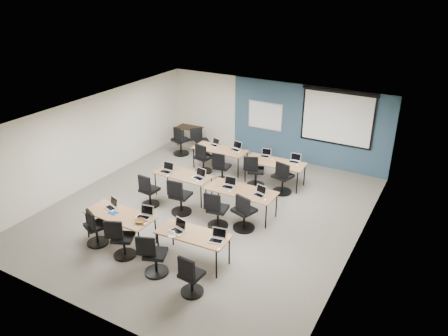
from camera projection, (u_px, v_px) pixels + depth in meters
The scene contains 58 objects.
floor at pixel (207, 210), 12.09m from camera, with size 8.00×9.00×0.02m, color #6B6354.
ceiling at pixel (205, 117), 10.97m from camera, with size 8.00×9.00×0.02m, color white.
wall_back at pixel (274, 119), 15.10m from camera, with size 8.00×0.04×2.70m, color beige.
wall_front at pixel (78, 254), 7.95m from camera, with size 8.00×0.04×2.70m, color beige.
wall_left at pixel (94, 140), 13.31m from camera, with size 0.04×9.00×2.70m, color beige.
wall_right at pixel (359, 202), 9.75m from camera, with size 0.04×9.00×2.70m, color beige.
blue_accent_panel at pixel (308, 125), 14.52m from camera, with size 5.50×0.04×2.70m, color #3D5977.
whiteboard at pixel (265, 116), 15.13m from camera, with size 1.28×0.03×0.98m.
projector_screen at pixel (338, 115), 13.82m from camera, with size 2.40×0.10×1.82m.
training_table_front_left at pixel (120, 216), 10.48m from camera, with size 1.76×0.73×0.73m.
training_table_front_right at pixel (193, 235), 9.72m from camera, with size 1.66×0.69×0.73m.
training_table_mid_left at pixel (183, 176), 12.53m from camera, with size 1.69×0.70×0.73m.
training_table_mid_right at pixel (241, 192), 11.62m from camera, with size 1.91×0.79×0.73m.
training_table_back_left at pixel (220, 150), 14.29m from camera, with size 1.79×0.75×0.73m.
training_table_back_right at pixel (275, 163), 13.32m from camera, with size 1.83×0.76×0.73m.
laptop_0 at pixel (112, 205), 10.74m from camera, with size 0.31×0.27×0.24m.
mouse_0 at pixel (112, 211), 10.58m from camera, with size 0.06×0.09×0.03m, color white.
task_chair_0 at pixel (95, 230), 10.41m from camera, with size 0.56×0.52×1.00m.
laptop_1 at pixel (145, 214), 10.33m from camera, with size 0.34×0.29×0.25m.
mouse_1 at pixel (145, 224), 10.04m from camera, with size 0.06×0.10×0.04m, color white.
task_chair_1 at pixel (121, 242), 9.97m from camera, with size 0.56×0.52×1.00m.
laptop_2 at pixel (178, 228), 9.79m from camera, with size 0.34×0.29×0.26m.
mouse_2 at pixel (179, 235), 9.61m from camera, with size 0.06×0.10×0.03m, color white.
task_chair_2 at pixel (153, 258), 9.39m from camera, with size 0.55×0.53×1.01m.
laptop_3 at pixel (217, 237), 9.44m from camera, with size 0.33×0.28×0.25m.
mouse_3 at pixel (219, 249), 9.12m from camera, with size 0.06×0.10×0.03m, color white.
task_chair_3 at pixel (190, 279), 8.80m from camera, with size 0.48×0.48×0.97m.
laptop_4 at pixel (167, 169), 12.64m from camera, with size 0.35×0.30×0.27m.
mouse_4 at pixel (168, 176), 12.38m from camera, with size 0.06×0.10×0.03m, color white.
task_chair_4 at pixel (149, 193), 12.14m from camera, with size 0.51×0.51×0.99m.
laptop_5 at pixel (199, 176), 12.26m from camera, with size 0.35×0.30×0.27m.
mouse_5 at pixel (197, 182), 12.03m from camera, with size 0.07×0.11×0.04m, color white.
task_chair_5 at pixel (180, 199), 11.76m from camera, with size 0.56×0.56×1.04m.
laptop_6 at pixel (229, 184), 11.77m from camera, with size 0.34×0.29×0.26m.
mouse_6 at pixel (230, 191), 11.52m from camera, with size 0.06×0.10×0.03m, color white.
task_chair_6 at pixel (216, 213), 11.12m from camera, with size 0.54×0.54×1.02m.
laptop_7 at pixel (260, 193), 11.33m from camera, with size 0.31×0.26×0.24m.
mouse_7 at pixel (265, 200), 11.10m from camera, with size 0.06×0.10×0.03m, color white.
task_chair_7 at pixel (244, 215), 11.01m from camera, with size 0.58×0.57×1.04m.
laptop_8 at pixel (215, 144), 14.54m from camera, with size 0.30×0.25×0.23m.
mouse_8 at pixel (215, 147), 14.36m from camera, with size 0.05×0.09×0.03m, color white.
task_chair_8 at pixel (203, 160), 14.17m from camera, with size 0.55×0.55×1.03m.
laptop_9 at pixel (236, 148), 14.18m from camera, with size 0.35×0.29×0.26m.
mouse_9 at pixel (239, 152), 13.98m from camera, with size 0.07×0.11×0.04m, color white.
task_chair_9 at pixel (221, 170), 13.57m from camera, with size 0.51×0.51×0.99m.
laptop_10 at pixel (265, 154), 13.69m from camera, with size 0.30×0.26×0.23m.
mouse_10 at pixel (272, 159), 13.46m from camera, with size 0.06×0.09×0.03m, color white.
task_chair_10 at pixel (255, 174), 13.26m from camera, with size 0.57×0.54×1.02m.
laptop_11 at pixel (295, 160), 13.29m from camera, with size 0.32×0.27×0.25m.
mouse_11 at pixel (297, 165), 13.05m from camera, with size 0.06×0.10×0.03m, color white.
task_chair_11 at pixel (282, 180), 12.83m from camera, with size 0.57×0.57×1.04m.
blue_mousepad at pixel (113, 213), 10.52m from camera, with size 0.22×0.19×0.01m, color navy.
snack_bowl at pixel (140, 221), 10.11m from camera, with size 0.25×0.25×0.06m, color #9B5C23.
snack_plate at pixel (172, 236), 9.60m from camera, with size 0.16×0.16×0.01m, color white.
coffee_cup at pixel (173, 233), 9.62m from camera, with size 0.08×0.08×0.07m, color silver.
utility_table at pixel (190, 129), 16.22m from camera, with size 0.95×0.53×0.75m.
spare_chair_a at pixel (201, 143), 15.59m from camera, with size 0.62×0.52×1.00m.
spare_chair_b at pixel (180, 143), 15.54m from camera, with size 0.59×0.58×1.05m.
Camera 1 is at (5.55, -8.94, 6.08)m, focal length 35.00 mm.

